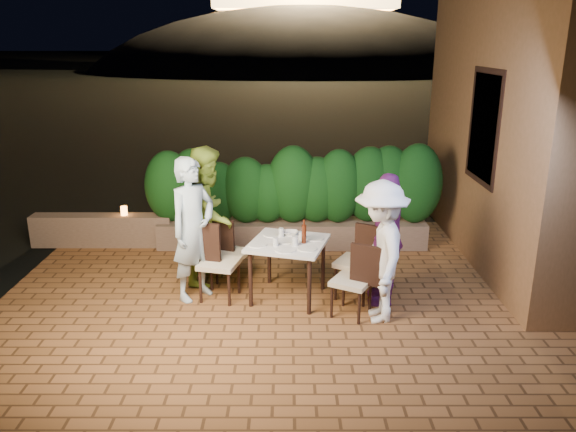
{
  "coord_description": "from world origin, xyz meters",
  "views": [
    {
      "loc": [
        0.14,
        -6.1,
        3.1
      ],
      "look_at": [
        0.14,
        0.49,
        1.05
      ],
      "focal_mm": 35.0,
      "sensor_mm": 36.0,
      "label": 1
    }
  ],
  "objects_px": {
    "chair_left_back": "(233,252)",
    "chair_right_front": "(352,279)",
    "dining_table": "(288,270)",
    "beer_bottle": "(304,231)",
    "diner_white": "(380,252)",
    "bowl": "(291,233)",
    "chair_left_front": "(219,262)",
    "diner_purple": "(386,239)",
    "diner_green": "(209,214)",
    "parapet_lamp": "(124,211)",
    "diner_blue": "(193,229)",
    "chair_right_back": "(356,261)"
  },
  "relations": [
    {
      "from": "chair_left_back",
      "to": "chair_right_front",
      "type": "distance_m",
      "value": 1.77
    },
    {
      "from": "dining_table",
      "to": "chair_right_front",
      "type": "relative_size",
      "value": 0.98
    },
    {
      "from": "beer_bottle",
      "to": "diner_white",
      "type": "distance_m",
      "value": 1.0
    },
    {
      "from": "bowl",
      "to": "chair_left_front",
      "type": "distance_m",
      "value": 0.97
    },
    {
      "from": "chair_right_front",
      "to": "diner_white",
      "type": "bearing_deg",
      "value": -165.9
    },
    {
      "from": "diner_purple",
      "to": "bowl",
      "type": "bearing_deg",
      "value": -100.1
    },
    {
      "from": "chair_left_back",
      "to": "diner_white",
      "type": "bearing_deg",
      "value": -8.05
    },
    {
      "from": "chair_left_front",
      "to": "diner_purple",
      "type": "bearing_deg",
      "value": 11.69
    },
    {
      "from": "beer_bottle",
      "to": "diner_white",
      "type": "bearing_deg",
      "value": -30.84
    },
    {
      "from": "diner_green",
      "to": "diner_white",
      "type": "height_order",
      "value": "diner_green"
    },
    {
      "from": "bowl",
      "to": "diner_green",
      "type": "distance_m",
      "value": 1.15
    },
    {
      "from": "beer_bottle",
      "to": "chair_right_front",
      "type": "height_order",
      "value": "beer_bottle"
    },
    {
      "from": "chair_right_front",
      "to": "parapet_lamp",
      "type": "height_order",
      "value": "chair_right_front"
    },
    {
      "from": "beer_bottle",
      "to": "diner_purple",
      "type": "bearing_deg",
      "value": -2.41
    },
    {
      "from": "chair_left_back",
      "to": "diner_white",
      "type": "distance_m",
      "value": 2.1
    },
    {
      "from": "bowl",
      "to": "parapet_lamp",
      "type": "xyz_separation_m",
      "value": [
        -2.6,
        1.65,
        -0.2
      ]
    },
    {
      "from": "chair_right_front",
      "to": "diner_blue",
      "type": "relative_size",
      "value": 0.5
    },
    {
      "from": "chair_right_front",
      "to": "diner_white",
      "type": "distance_m",
      "value": 0.49
    },
    {
      "from": "beer_bottle",
      "to": "parapet_lamp",
      "type": "relative_size",
      "value": 2.12
    },
    {
      "from": "chair_left_front",
      "to": "diner_white",
      "type": "distance_m",
      "value": 2.01
    },
    {
      "from": "parapet_lamp",
      "to": "diner_blue",
      "type": "bearing_deg",
      "value": -53.29
    },
    {
      "from": "dining_table",
      "to": "chair_right_back",
      "type": "distance_m",
      "value": 0.86
    },
    {
      "from": "dining_table",
      "to": "bowl",
      "type": "distance_m",
      "value": 0.48
    },
    {
      "from": "beer_bottle",
      "to": "chair_left_back",
      "type": "height_order",
      "value": "beer_bottle"
    },
    {
      "from": "bowl",
      "to": "chair_right_back",
      "type": "height_order",
      "value": "chair_right_back"
    },
    {
      "from": "bowl",
      "to": "diner_green",
      "type": "bearing_deg",
      "value": 162.32
    },
    {
      "from": "chair_left_front",
      "to": "chair_left_back",
      "type": "relative_size",
      "value": 1.14
    },
    {
      "from": "dining_table",
      "to": "chair_left_back",
      "type": "relative_size",
      "value": 1.03
    },
    {
      "from": "beer_bottle",
      "to": "chair_right_back",
      "type": "distance_m",
      "value": 0.77
    },
    {
      "from": "diner_purple",
      "to": "chair_left_front",
      "type": "bearing_deg",
      "value": -85.31
    },
    {
      "from": "dining_table",
      "to": "diner_green",
      "type": "height_order",
      "value": "diner_green"
    },
    {
      "from": "bowl",
      "to": "beer_bottle",
      "type": "bearing_deg",
      "value": -62.35
    },
    {
      "from": "bowl",
      "to": "chair_right_front",
      "type": "distance_m",
      "value": 1.07
    },
    {
      "from": "diner_blue",
      "to": "parapet_lamp",
      "type": "distance_m",
      "value": 2.37
    },
    {
      "from": "chair_left_front",
      "to": "diner_green",
      "type": "xyz_separation_m",
      "value": [
        -0.2,
        0.63,
        0.42
      ]
    },
    {
      "from": "chair_right_back",
      "to": "diner_purple",
      "type": "bearing_deg",
      "value": -165.19
    },
    {
      "from": "chair_left_back",
      "to": "chair_right_back",
      "type": "distance_m",
      "value": 1.66
    },
    {
      "from": "bowl",
      "to": "diner_blue",
      "type": "distance_m",
      "value": 1.23
    },
    {
      "from": "diner_blue",
      "to": "diner_white",
      "type": "height_order",
      "value": "diner_blue"
    },
    {
      "from": "bowl",
      "to": "parapet_lamp",
      "type": "height_order",
      "value": "bowl"
    },
    {
      "from": "bowl",
      "to": "chair_left_back",
      "type": "xyz_separation_m",
      "value": [
        -0.77,
        0.23,
        -0.34
      ]
    },
    {
      "from": "diner_blue",
      "to": "diner_white",
      "type": "xyz_separation_m",
      "value": [
        2.21,
        -0.58,
        -0.08
      ]
    },
    {
      "from": "bowl",
      "to": "diner_purple",
      "type": "xyz_separation_m",
      "value": [
        1.16,
        -0.35,
        0.05
      ]
    },
    {
      "from": "chair_left_back",
      "to": "chair_right_back",
      "type": "xyz_separation_m",
      "value": [
        1.58,
        -0.49,
        0.07
      ]
    },
    {
      "from": "bowl",
      "to": "diner_white",
      "type": "xyz_separation_m",
      "value": [
        1.01,
        -0.82,
        0.05
      ]
    },
    {
      "from": "bowl",
      "to": "diner_blue",
      "type": "bearing_deg",
      "value": -168.98
    },
    {
      "from": "diner_blue",
      "to": "diner_white",
      "type": "relative_size",
      "value": 1.09
    },
    {
      "from": "chair_right_back",
      "to": "chair_left_front",
      "type": "bearing_deg",
      "value": 29.92
    },
    {
      "from": "beer_bottle",
      "to": "diner_green",
      "type": "relative_size",
      "value": 0.16
    },
    {
      "from": "diner_purple",
      "to": "parapet_lamp",
      "type": "xyz_separation_m",
      "value": [
        -3.76,
        2.0,
        -0.25
      ]
    }
  ]
}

